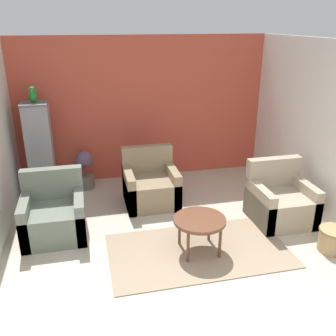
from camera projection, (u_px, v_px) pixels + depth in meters
name	position (u px, v px, depth m)	size (l,w,h in m)	color
ground_plane	(212.00, 322.00, 3.49)	(20.00, 20.00, 0.00)	beige
wall_back_accent	(144.00, 109.00, 6.38)	(4.34, 0.06, 2.41)	#C64C38
wall_right	(319.00, 131.00, 5.15)	(0.06, 3.65, 2.41)	silver
area_rug	(199.00, 250.00, 4.57)	(2.18, 1.20, 0.01)	gray
coffee_table	(200.00, 222.00, 4.42)	(0.63, 0.63, 0.45)	brown
armchair_left	(54.00, 216.00, 4.83)	(0.78, 0.75, 0.83)	slate
armchair_right	(280.00, 202.00, 5.19)	(0.78, 0.75, 0.83)	tan
armchair_middle	(151.00, 186.00, 5.68)	(0.78, 0.75, 0.83)	#8E7A5B
birdcage	(41.00, 153.00, 5.83)	(0.57, 0.57, 1.49)	slate
parrot	(33.00, 95.00, 5.49)	(0.11, 0.20, 0.24)	#1E842D
potted_plant	(85.00, 169.00, 6.17)	(0.29, 0.28, 0.64)	#66605B
wicker_basket	(333.00, 239.00, 4.53)	(0.36, 0.36, 0.29)	tan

